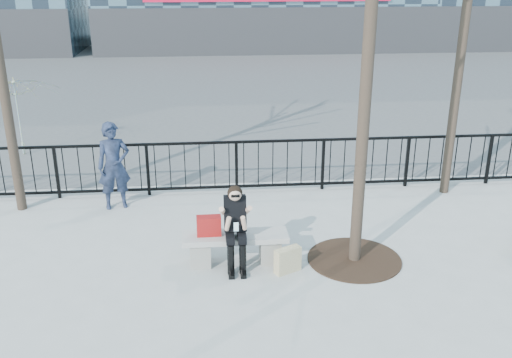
{
  "coord_description": "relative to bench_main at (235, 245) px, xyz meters",
  "views": [
    {
      "loc": [
        -0.41,
        -8.02,
        4.43
      ],
      "look_at": [
        0.4,
        0.8,
        1.1
      ],
      "focal_mm": 40.0,
      "sensor_mm": 36.0,
      "label": 1
    }
  ],
  "objects": [
    {
      "name": "street_surface",
      "position": [
        0.0,
        15.0,
        -0.3
      ],
      "size": [
        60.0,
        23.0,
        0.01
      ],
      "primitive_type": "cube",
      "color": "#474747",
      "rests_on": "ground"
    },
    {
      "name": "vendor_umbrella",
      "position": [
        -4.92,
        5.93,
        0.67
      ],
      "size": [
        2.57,
        2.61,
        1.94
      ],
      "primitive_type": "imported",
      "rotation": [
        0.0,
        0.0,
        0.24
      ],
      "color": "yellow",
      "rests_on": "ground"
    },
    {
      "name": "railing",
      "position": [
        0.0,
        3.0,
        0.25
      ],
      "size": [
        14.0,
        0.06,
        1.1
      ],
      "color": "black",
      "rests_on": "ground"
    },
    {
      "name": "ground",
      "position": [
        0.0,
        0.0,
        -0.3
      ],
      "size": [
        120.0,
        120.0,
        0.0
      ],
      "primitive_type": "plane",
      "color": "#999994",
      "rests_on": "ground"
    },
    {
      "name": "tree_grate",
      "position": [
        1.9,
        -0.1,
        -0.29
      ],
      "size": [
        1.5,
        1.5,
        0.02
      ],
      "primitive_type": "cylinder",
      "color": "black",
      "rests_on": "ground"
    },
    {
      "name": "bench_main",
      "position": [
        0.0,
        0.0,
        0.0
      ],
      "size": [
        1.65,
        0.46,
        0.49
      ],
      "color": "slate",
      "rests_on": "ground"
    },
    {
      "name": "shopping_bag",
      "position": [
        0.78,
        -0.37,
        -0.1
      ],
      "size": [
        0.44,
        0.33,
        0.4
      ],
      "primitive_type": "cube",
      "rotation": [
        0.0,
        0.0,
        0.48
      ],
      "color": "beige",
      "rests_on": "ground"
    },
    {
      "name": "handbag",
      "position": [
        -0.41,
        0.02,
        0.34
      ],
      "size": [
        0.38,
        0.18,
        0.31
      ],
      "primitive_type": "cube",
      "rotation": [
        0.0,
        0.0,
        0.02
      ],
      "color": "maroon",
      "rests_on": "bench_main"
    },
    {
      "name": "seated_woman",
      "position": [
        0.0,
        -0.16,
        0.37
      ],
      "size": [
        0.5,
        0.64,
        1.34
      ],
      "color": "black",
      "rests_on": "ground"
    },
    {
      "name": "standing_man",
      "position": [
        -2.17,
        2.42,
        0.55
      ],
      "size": [
        0.71,
        0.56,
        1.7
      ],
      "primitive_type": "imported",
      "rotation": [
        0.0,
        0.0,
        0.27
      ],
      "color": "black",
      "rests_on": "ground"
    }
  ]
}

